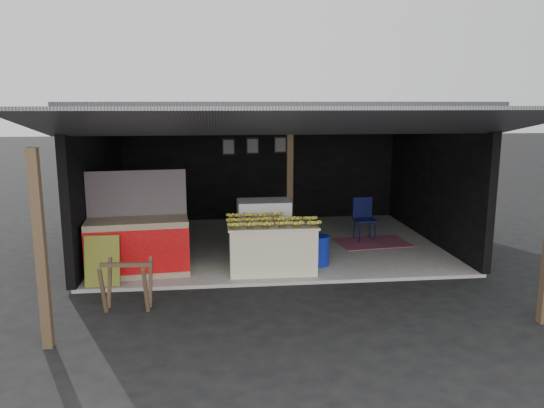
{
  "coord_description": "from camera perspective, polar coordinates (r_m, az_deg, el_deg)",
  "views": [
    {
      "loc": [
        -1.22,
        -8.35,
        3.03
      ],
      "look_at": [
        -0.1,
        1.5,
        1.1
      ],
      "focal_mm": 35.0,
      "sensor_mm": 36.0,
      "label": 1
    }
  ],
  "objects": [
    {
      "name": "concrete_slab",
      "position": [
        11.32,
        -0.08,
        -4.35
      ],
      "size": [
        7.0,
        5.0,
        0.06
      ],
      "primitive_type": "cube",
      "color": "gray",
      "rests_on": "ground"
    },
    {
      "name": "plastic_chair",
      "position": [
        11.65,
        9.84,
        -1.19
      ],
      "size": [
        0.46,
        0.46,
        0.92
      ],
      "rotation": [
        0.0,
        0.0,
        0.06
      ],
      "color": "#090B34",
      "rests_on": "concrete_slab"
    },
    {
      "name": "white_crate",
      "position": [
        10.25,
        -0.9,
        -2.64
      ],
      "size": [
        1.0,
        0.69,
        1.1
      ],
      "rotation": [
        0.0,
        0.0,
        0.01
      ],
      "color": "white",
      "rests_on": "concrete_slab"
    },
    {
      "name": "water_barrel",
      "position": [
        9.78,
        5.1,
        -5.1
      ],
      "size": [
        0.36,
        0.36,
        0.52
      ],
      "primitive_type": "cylinder",
      "color": "#0D1D93",
      "rests_on": "concrete_slab"
    },
    {
      "name": "magenta_rug",
      "position": [
        11.54,
        10.78,
        -4.07
      ],
      "size": [
        1.59,
        1.15,
        0.01
      ],
      "primitive_type": "cube",
      "rotation": [
        0.0,
        0.0,
        0.1
      ],
      "color": "maroon",
      "rests_on": "concrete_slab"
    },
    {
      "name": "banana_pile",
      "position": [
        9.3,
        -0.02,
        -1.57
      ],
      "size": [
        1.45,
        0.88,
        0.17
      ],
      "primitive_type": null,
      "rotation": [
        0.0,
        0.0,
        -0.01
      ],
      "color": "gold",
      "rests_on": "banana_table"
    },
    {
      "name": "sawhorse",
      "position": [
        8.06,
        -15.34,
        -7.96
      ],
      "size": [
        0.76,
        0.69,
        0.73
      ],
      "rotation": [
        0.0,
        0.0,
        -0.07
      ],
      "color": "brown",
      "rests_on": "ground"
    },
    {
      "name": "green_signboard",
      "position": [
        9.07,
        -17.8,
        -5.87
      ],
      "size": [
        0.56,
        0.2,
        0.83
      ],
      "primitive_type": "cube",
      "rotation": [
        -0.2,
        0.0,
        0.0
      ],
      "color": "black",
      "rests_on": "concrete_slab"
    },
    {
      "name": "ground",
      "position": [
        8.96,
        1.72,
        -8.74
      ],
      "size": [
        80.0,
        80.0,
        0.0
      ],
      "primitive_type": "plane",
      "color": "black",
      "rests_on": "ground"
    },
    {
      "name": "picture_frames",
      "position": [
        13.33,
        -1.95,
        6.28
      ],
      "size": [
        1.62,
        0.04,
        0.46
      ],
      "color": "black",
      "rests_on": "shophouse"
    },
    {
      "name": "neighbor_stall",
      "position": [
        9.51,
        -14.19,
        -4.18
      ],
      "size": [
        1.79,
        0.93,
        1.78
      ],
      "rotation": [
        0.0,
        0.0,
        0.09
      ],
      "color": "#998466",
      "rests_on": "concrete_slab"
    },
    {
      "name": "banana_table",
      "position": [
        9.42,
        -0.02,
        -4.61
      ],
      "size": [
        1.57,
        0.97,
        0.86
      ],
      "rotation": [
        0.0,
        0.0,
        -0.01
      ],
      "color": "beige",
      "rests_on": "concrete_slab"
    },
    {
      "name": "shophouse",
      "position": [
        11.27,
        -0.26,
        6.28
      ],
      "size": [
        7.4,
        7.29,
        3.02
      ],
      "color": "black",
      "rests_on": "ground"
    }
  ]
}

